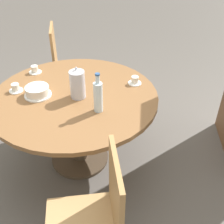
{
  "coord_description": "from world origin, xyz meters",
  "views": [
    {
      "loc": [
        1.88,
        0.5,
        1.93
      ],
      "look_at": [
        0.0,
        0.31,
        0.57
      ],
      "focal_mm": 45.0,
      "sensor_mm": 36.0,
      "label": 1
    }
  ],
  "objects_px": {
    "cup_c": "(135,81)",
    "chair_a": "(67,65)",
    "cake_main": "(37,91)",
    "cup_a": "(16,88)",
    "cup_b": "(35,70)",
    "coffee_pot": "(77,84)",
    "water_bottle": "(98,96)",
    "chair_b": "(93,219)"
  },
  "relations": [
    {
      "from": "coffee_pot",
      "to": "cup_a",
      "type": "height_order",
      "value": "coffee_pot"
    },
    {
      "from": "cake_main",
      "to": "cup_a",
      "type": "distance_m",
      "value": 0.21
    },
    {
      "from": "cup_b",
      "to": "cup_c",
      "type": "relative_size",
      "value": 1.0
    },
    {
      "from": "chair_a",
      "to": "water_bottle",
      "type": "height_order",
      "value": "water_bottle"
    },
    {
      "from": "chair_a",
      "to": "cup_a",
      "type": "bearing_deg",
      "value": 155.11
    },
    {
      "from": "cup_c",
      "to": "chair_a",
      "type": "bearing_deg",
      "value": -132.49
    },
    {
      "from": "chair_b",
      "to": "cup_c",
      "type": "distance_m",
      "value": 1.23
    },
    {
      "from": "chair_b",
      "to": "cup_a",
      "type": "xyz_separation_m",
      "value": [
        -0.96,
        -0.79,
        0.25
      ]
    },
    {
      "from": "cake_main",
      "to": "cup_b",
      "type": "xyz_separation_m",
      "value": [
        -0.38,
        -0.15,
        -0.01
      ]
    },
    {
      "from": "cake_main",
      "to": "cup_c",
      "type": "relative_size",
      "value": 1.9
    },
    {
      "from": "water_bottle",
      "to": "cup_c",
      "type": "xyz_separation_m",
      "value": [
        -0.43,
        0.25,
        -0.1
      ]
    },
    {
      "from": "water_bottle",
      "to": "cup_a",
      "type": "relative_size",
      "value": 2.71
    },
    {
      "from": "chair_b",
      "to": "cup_a",
      "type": "bearing_deg",
      "value": -154.08
    },
    {
      "from": "water_bottle",
      "to": "cup_c",
      "type": "bearing_deg",
      "value": 149.66
    },
    {
      "from": "chair_b",
      "to": "water_bottle",
      "type": "xyz_separation_m",
      "value": [
        -0.76,
        -0.07,
        0.35
      ]
    },
    {
      "from": "chair_b",
      "to": "cake_main",
      "type": "bearing_deg",
      "value": -160.71
    },
    {
      "from": "cup_b",
      "to": "cake_main",
      "type": "bearing_deg",
      "value": 21.7
    },
    {
      "from": "cup_a",
      "to": "cup_b",
      "type": "relative_size",
      "value": 1.0
    },
    {
      "from": "chair_a",
      "to": "cup_a",
      "type": "relative_size",
      "value": 8.3
    },
    {
      "from": "cup_b",
      "to": "cup_c",
      "type": "distance_m",
      "value": 0.92
    },
    {
      "from": "coffee_pot",
      "to": "chair_a",
      "type": "bearing_deg",
      "value": -160.54
    },
    {
      "from": "cake_main",
      "to": "water_bottle",
      "type": "bearing_deg",
      "value": 73.19
    },
    {
      "from": "chair_b",
      "to": "cup_b",
      "type": "height_order",
      "value": "chair_b"
    },
    {
      "from": "cup_a",
      "to": "cup_b",
      "type": "xyz_separation_m",
      "value": [
        -0.33,
        0.05,
        0.0
      ]
    },
    {
      "from": "coffee_pot",
      "to": "cake_main",
      "type": "distance_m",
      "value": 0.34
    },
    {
      "from": "coffee_pot",
      "to": "cup_c",
      "type": "relative_size",
      "value": 2.3
    },
    {
      "from": "chair_a",
      "to": "chair_b",
      "type": "xyz_separation_m",
      "value": [
        1.9,
        0.6,
        0.0
      ]
    },
    {
      "from": "chair_b",
      "to": "cup_a",
      "type": "distance_m",
      "value": 1.27
    },
    {
      "from": "coffee_pot",
      "to": "water_bottle",
      "type": "bearing_deg",
      "value": 47.4
    },
    {
      "from": "cup_b",
      "to": "chair_b",
      "type": "bearing_deg",
      "value": 29.74
    },
    {
      "from": "cup_b",
      "to": "water_bottle",
      "type": "bearing_deg",
      "value": 51.2
    },
    {
      "from": "cake_main",
      "to": "chair_a",
      "type": "bearing_deg",
      "value": -178.98
    },
    {
      "from": "water_bottle",
      "to": "cup_b",
      "type": "xyz_separation_m",
      "value": [
        -0.53,
        -0.67,
        -0.1
      ]
    },
    {
      "from": "coffee_pot",
      "to": "cup_b",
      "type": "xyz_separation_m",
      "value": [
        -0.36,
        -0.48,
        -0.09
      ]
    },
    {
      "from": "coffee_pot",
      "to": "water_bottle",
      "type": "distance_m",
      "value": 0.25
    },
    {
      "from": "chair_a",
      "to": "cup_b",
      "type": "height_order",
      "value": "chair_a"
    },
    {
      "from": "chair_a",
      "to": "coffee_pot",
      "type": "height_order",
      "value": "coffee_pot"
    },
    {
      "from": "chair_b",
      "to": "cake_main",
      "type": "height_order",
      "value": "chair_b"
    },
    {
      "from": "chair_b",
      "to": "cake_main",
      "type": "xyz_separation_m",
      "value": [
        -0.91,
        -0.59,
        0.26
      ]
    },
    {
      "from": "water_bottle",
      "to": "cake_main",
      "type": "bearing_deg",
      "value": -106.81
    },
    {
      "from": "cake_main",
      "to": "cup_a",
      "type": "height_order",
      "value": "cake_main"
    },
    {
      "from": "coffee_pot",
      "to": "cup_c",
      "type": "xyz_separation_m",
      "value": [
        -0.26,
        0.44,
        -0.09
      ]
    }
  ]
}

